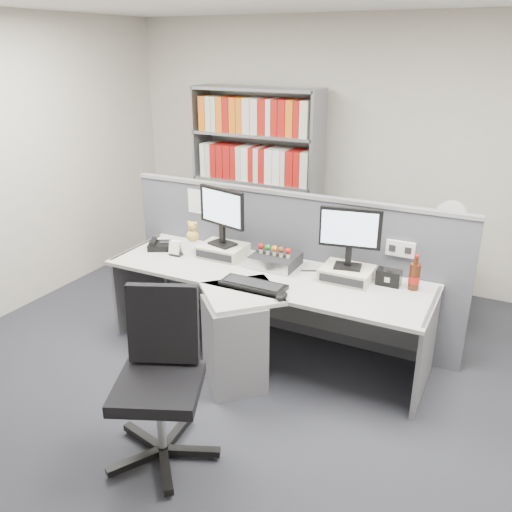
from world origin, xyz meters
The scene contains 21 objects.
ground centered at (0.00, 0.00, 0.00)m, with size 5.50×5.50×0.00m, color #32333B.
room_shell centered at (0.00, 0.00, 1.79)m, with size 5.04×5.54×2.72m.
partition centered at (0.00, 1.25, 0.65)m, with size 3.00×0.08×1.27m.
desk centered at (0.00, 0.60, 0.46)m, with size 2.60×1.20×0.72m.
monitor_riser_left centered at (-0.48, 0.98, 0.77)m, with size 0.38×0.31×0.10m.
monitor_riser_right centered at (0.62, 0.98, 0.77)m, with size 0.38×0.31×0.10m.
monitor_left centered at (-0.48, 0.98, 1.11)m, with size 0.47×0.20×0.49m.
monitor_right centered at (0.62, 0.98, 1.10)m, with size 0.46×0.18×0.47m.
desktop_pc centered at (0.01, 0.98, 0.77)m, with size 0.36×0.32×0.10m.
figurines centered at (0.01, 0.96, 0.87)m, with size 0.29×0.05×0.09m.
keyboard centered at (0.03, 0.54, 0.74)m, with size 0.50×0.19×0.03m.
mouse centered at (0.31, 0.44, 0.74)m, with size 0.08×0.12×0.05m, color black.
desk_phone centered at (-1.07, 0.87, 0.75)m, with size 0.26×0.25×0.09m.
desk_calendar centered at (-0.85, 0.81, 0.77)m, with size 0.11×0.08×0.13m.
plush_toy centered at (-0.75, 0.93, 0.90)m, with size 0.11×0.11×0.18m.
speaker centered at (0.92, 1.03, 0.78)m, with size 0.18×0.10×0.12m, color black.
cola_bottle centered at (1.10, 1.03, 0.82)m, with size 0.08×0.08×0.27m.
shelving_unit centered at (-0.90, 2.44, 0.98)m, with size 1.41×0.40×2.00m.
filing_cabinet centered at (1.20, 1.99, 0.35)m, with size 0.45×0.61×0.70m.
desk_fan centered at (1.20, 1.99, 0.99)m, with size 0.28×0.17×0.47m.
office_chair centered at (-0.06, -0.50, 0.56)m, with size 0.69×0.69×1.05m.
Camera 1 is at (1.68, -2.67, 2.39)m, focal length 37.38 mm.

